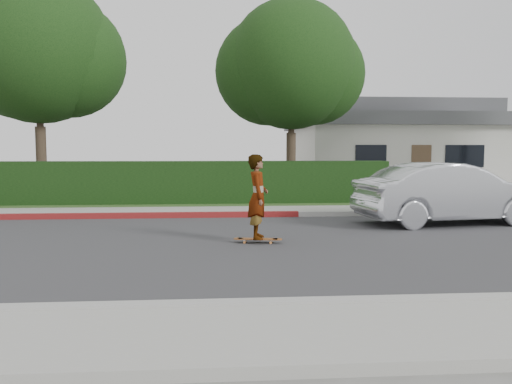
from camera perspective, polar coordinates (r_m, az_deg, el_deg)
ground at (r=9.97m, az=2.83°, el=-6.05°), size 120.00×120.00×0.00m
road at (r=9.97m, az=2.83°, el=-6.02°), size 60.00×8.00×0.01m
curb_near at (r=6.02m, az=7.74°, el=-12.68°), size 60.00×0.20×0.15m
sidewalk_near at (r=5.20m, az=9.86°, el=-15.77°), size 60.00×1.60×0.12m
curb_far at (r=13.99m, az=0.77°, el=-2.58°), size 60.00×0.20×0.15m
curb_red_section at (r=14.44m, az=-19.43°, el=-2.61°), size 12.00×0.21×0.15m
sidewalk_far at (r=14.88m, az=0.47°, el=-2.19°), size 60.00×1.60×0.12m
planting_strip at (r=16.46m, az=0.01°, el=-1.55°), size 60.00×1.60×0.10m
hedge at (r=17.05m, az=-10.25°, el=0.96°), size 15.00×1.00×1.50m
tree_left at (r=19.75m, az=-23.55°, el=14.31°), size 5.99×5.21×8.00m
tree_center at (r=19.33m, az=3.96°, el=13.83°), size 5.66×4.84×7.44m
house at (r=27.31m, az=15.55°, el=5.12°), size 10.60×8.60×4.30m
skateboard at (r=10.08m, az=0.21°, el=-5.42°), size 1.00×0.34×0.09m
skateboarder at (r=9.97m, az=0.21°, el=-0.54°), size 0.45×0.65×1.70m
car_silver at (r=13.56m, az=21.26°, el=-0.16°), size 4.91×2.28×1.56m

